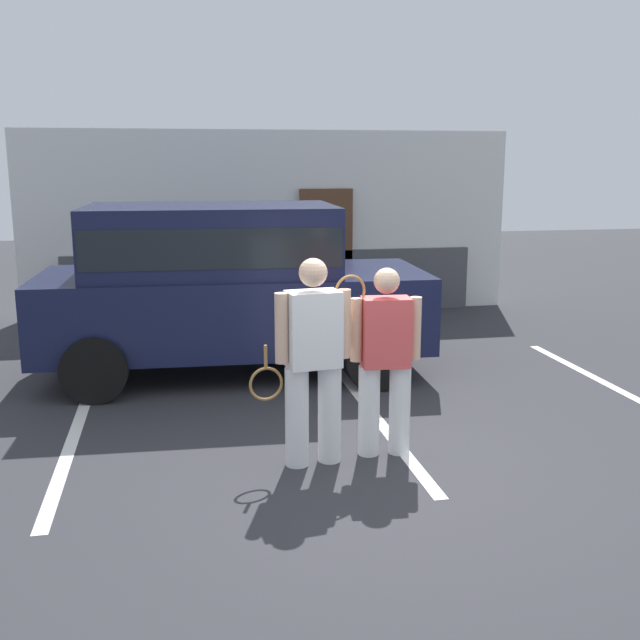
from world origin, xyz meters
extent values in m
plane|color=#2D2D33|center=(0.00, 0.00, 0.00)|extent=(40.00, 40.00, 0.00)
cube|color=silver|center=(-2.63, 1.50, 0.00)|extent=(0.12, 4.40, 0.01)
cube|color=silver|center=(0.33, 1.50, 0.00)|extent=(0.12, 4.40, 0.01)
cube|color=silver|center=(3.30, 1.50, 0.00)|extent=(0.12, 4.40, 0.01)
cube|color=white|center=(0.00, 6.84, 1.53)|extent=(8.16, 0.30, 3.05)
cube|color=#4C4C51|center=(0.00, 6.64, 0.53)|extent=(6.86, 0.10, 1.07)
cube|color=brown|center=(0.90, 6.62, 1.05)|extent=(0.90, 0.06, 2.10)
cube|color=#141938|center=(-0.93, 3.20, 0.80)|extent=(4.67, 2.09, 0.90)
cube|color=#141938|center=(-1.18, 3.21, 1.65)|extent=(2.97, 1.88, 0.80)
cube|color=black|center=(-1.18, 3.21, 1.63)|extent=(2.91, 1.90, 0.44)
cylinder|color=black|center=(0.66, 4.08, 0.36)|extent=(0.73, 0.29, 0.72)
cylinder|color=black|center=(0.58, 2.18, 0.36)|extent=(0.73, 0.29, 0.72)
cylinder|color=black|center=(-2.44, 4.21, 0.36)|extent=(0.73, 0.29, 0.72)
cylinder|color=black|center=(-2.52, 2.31, 0.36)|extent=(0.73, 0.29, 0.72)
cylinder|color=white|center=(-0.36, 0.24, 0.43)|extent=(0.20, 0.20, 0.87)
cylinder|color=white|center=(-0.65, 0.20, 0.43)|extent=(0.20, 0.20, 0.87)
cube|color=white|center=(-0.51, 0.22, 1.19)|extent=(0.48, 0.33, 0.64)
sphere|color=beige|center=(-0.51, 0.22, 1.67)|extent=(0.24, 0.24, 0.24)
cylinder|color=beige|center=(-0.23, 0.25, 1.22)|extent=(0.11, 0.11, 0.59)
cylinder|color=beige|center=(-0.78, 0.18, 1.22)|extent=(0.11, 0.11, 0.59)
torus|color=olive|center=(-0.91, 0.21, 0.74)|extent=(0.37, 0.07, 0.37)
cylinder|color=olive|center=(-0.91, 0.21, 0.97)|extent=(0.03, 0.03, 0.20)
cylinder|color=white|center=(0.29, 0.30, 0.41)|extent=(0.19, 0.19, 0.81)
cylinder|color=white|center=(0.01, 0.32, 0.41)|extent=(0.19, 0.19, 0.81)
cube|color=#E04C4C|center=(0.15, 0.31, 1.11)|extent=(0.43, 0.29, 0.60)
sphere|color=beige|center=(0.15, 0.31, 1.56)|extent=(0.22, 0.22, 0.22)
cylinder|color=beige|center=(0.41, 0.29, 1.14)|extent=(0.10, 0.10, 0.55)
cylinder|color=beige|center=(-0.11, 0.33, 1.14)|extent=(0.10, 0.10, 0.55)
torus|color=olive|center=(-0.15, 0.38, 1.47)|extent=(0.29, 0.09, 0.29)
cylinder|color=olive|center=(-0.15, 0.38, 1.23)|extent=(0.03, 0.03, 0.20)
cylinder|color=gray|center=(1.82, 5.64, 0.10)|extent=(0.34, 0.34, 0.21)
sphere|color=#387F33|center=(1.82, 5.64, 0.43)|extent=(0.53, 0.53, 0.53)
camera|label=1|loc=(-1.62, -5.82, 2.58)|focal=42.32mm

